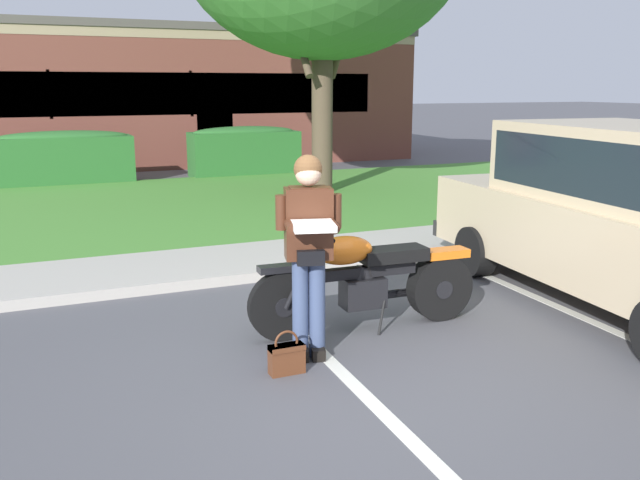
% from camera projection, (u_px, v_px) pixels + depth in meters
% --- Properties ---
extents(ground_plane, '(140.00, 140.00, 0.00)m').
position_uv_depth(ground_plane, '(363.00, 371.00, 5.44)').
color(ground_plane, '#4C4C51').
extents(curb_strip, '(60.00, 0.20, 0.12)m').
position_uv_depth(curb_strip, '(254.00, 276.00, 7.96)').
color(curb_strip, '#ADA89E').
rests_on(curb_strip, ground).
extents(concrete_walk, '(60.00, 1.50, 0.08)m').
position_uv_depth(concrete_walk, '(233.00, 260.00, 8.73)').
color(concrete_walk, '#ADA89E').
rests_on(concrete_walk, ground).
extents(grass_lawn, '(60.00, 7.35, 0.06)m').
position_uv_depth(grass_lawn, '(167.00, 206.00, 12.69)').
color(grass_lawn, '#478433').
rests_on(grass_lawn, ground).
extents(stall_stripe_1, '(0.28, 4.40, 0.01)m').
position_uv_depth(stall_stripe_1, '(334.00, 365.00, 5.56)').
color(stall_stripe_1, silver).
rests_on(stall_stripe_1, ground).
extents(stall_stripe_2, '(0.28, 4.40, 0.01)m').
position_uv_depth(stall_stripe_2, '(589.00, 320.00, 6.62)').
color(stall_stripe_2, silver).
rests_on(stall_stripe_2, ground).
extents(motorcycle, '(2.24, 0.82, 1.18)m').
position_uv_depth(motorcycle, '(374.00, 279.00, 6.32)').
color(motorcycle, black).
rests_on(motorcycle, ground).
extents(rider_person, '(0.54, 0.64, 1.70)m').
position_uv_depth(rider_person, '(309.00, 241.00, 5.49)').
color(rider_person, black).
rests_on(rider_person, ground).
extents(handbag, '(0.28, 0.13, 0.36)m').
position_uv_depth(handbag, '(287.00, 356.00, 5.37)').
color(handbag, '#562D19').
rests_on(handbag, ground).
extents(parked_suv_adjacent, '(2.31, 4.98, 1.86)m').
position_uv_depth(parked_suv_adjacent, '(635.00, 215.00, 6.86)').
color(parked_suv_adjacent, tan).
rests_on(parked_suv_adjacent, ground).
extents(hedge_center_left, '(3.01, 0.90, 1.24)m').
position_uv_depth(hedge_center_left, '(65.00, 157.00, 15.48)').
color(hedge_center_left, '#286028').
rests_on(hedge_center_left, ground).
extents(hedge_center_right, '(2.75, 0.90, 1.24)m').
position_uv_depth(hedge_center_right, '(245.00, 150.00, 17.14)').
color(hedge_center_right, '#286028').
rests_on(hedge_center_right, ground).
extents(brick_building, '(20.99, 8.73, 3.88)m').
position_uv_depth(brick_building, '(44.00, 95.00, 20.61)').
color(brick_building, brown).
rests_on(brick_building, ground).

